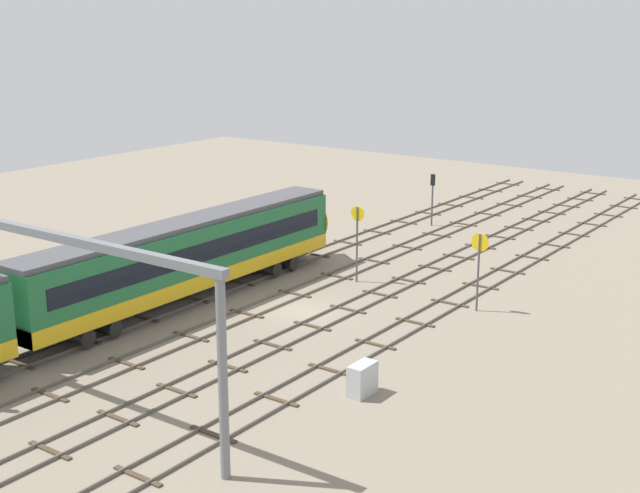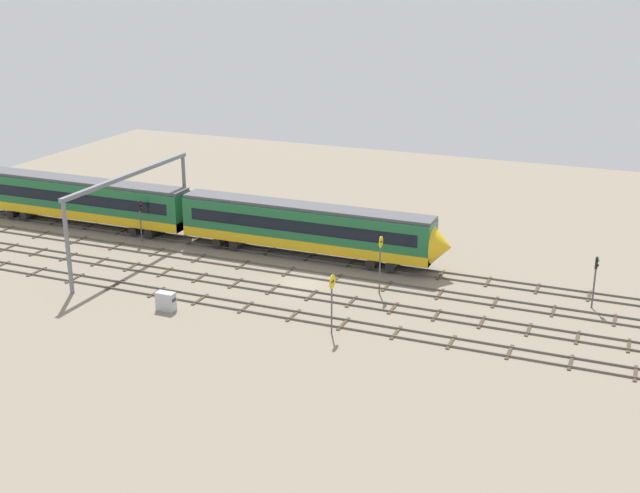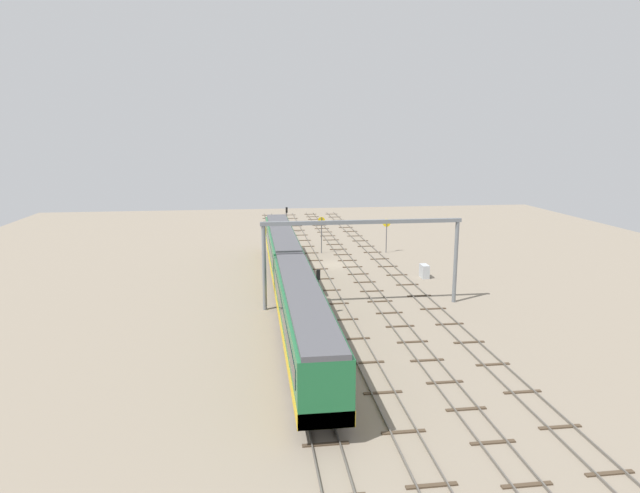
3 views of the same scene
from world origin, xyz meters
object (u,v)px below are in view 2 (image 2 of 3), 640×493
at_px(overhead_gantry, 131,194).
at_px(signal_light_trackside_departure, 595,275).
at_px(speed_sign_mid_trackside, 380,256).
at_px(speed_sign_near_foreground, 332,294).
at_px(train, 193,215).
at_px(relay_cabinet, 166,301).
at_px(signal_light_trackside_approach, 140,215).

height_order(overhead_gantry, signal_light_trackside_departure, overhead_gantry).
height_order(overhead_gantry, speed_sign_mid_trackside, overhead_gantry).
height_order(speed_sign_near_foreground, signal_light_trackside_departure, speed_sign_near_foreground).
bearing_deg(train, relay_cabinet, -66.39).
height_order(train, overhead_gantry, overhead_gantry).
bearing_deg(train, signal_light_trackside_departure, -3.59).
bearing_deg(signal_light_trackside_approach, relay_cabinet, -49.75).
relative_size(train, speed_sign_mid_trackside, 10.25).
bearing_deg(speed_sign_mid_trackside, signal_light_trackside_departure, 12.20).
xyz_separation_m(overhead_gantry, signal_light_trackside_departure, (39.59, 4.17, -3.35)).
distance_m(overhead_gantry, relay_cabinet, 13.86).
xyz_separation_m(overhead_gantry, speed_sign_near_foreground, (22.56, -8.08, -3.00)).
xyz_separation_m(train, speed_sign_near_foreground, (20.27, -14.59, 0.46)).
relative_size(signal_light_trackside_approach, relay_cabinet, 2.76).
height_order(train, relay_cabinet, train).
bearing_deg(overhead_gantry, signal_light_trackside_departure, 6.02).
bearing_deg(signal_light_trackside_approach, signal_light_trackside_departure, -0.20).
height_order(train, signal_light_trackside_approach, train).
distance_m(speed_sign_near_foreground, speed_sign_mid_trackside, 8.75).
xyz_separation_m(train, speed_sign_mid_trackside, (20.98, -5.87, 0.57)).
bearing_deg(signal_light_trackside_departure, overhead_gantry, -173.98).
height_order(speed_sign_mid_trackside, relay_cabinet, speed_sign_mid_trackside).
bearing_deg(train, speed_sign_mid_trackside, -15.63).
bearing_deg(relay_cabinet, speed_sign_mid_trackside, 34.19).
bearing_deg(signal_light_trackside_departure, speed_sign_near_foreground, -144.27).
relative_size(overhead_gantry, speed_sign_near_foreground, 4.01).
bearing_deg(overhead_gantry, signal_light_trackside_approach, 117.08).
bearing_deg(train, overhead_gantry, -109.31).
bearing_deg(relay_cabinet, speed_sign_near_foreground, 3.92).
bearing_deg(speed_sign_near_foreground, train, 144.25).
relative_size(train, relay_cabinet, 33.62).
relative_size(speed_sign_mid_trackside, signal_light_trackside_departure, 1.17).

